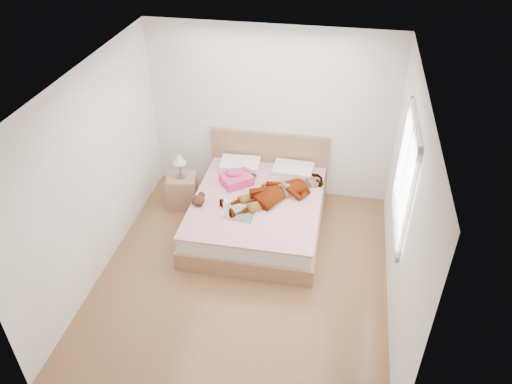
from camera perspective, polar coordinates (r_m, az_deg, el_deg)
ground at (r=6.48m, az=-1.42°, el=-9.35°), size 4.00×4.00×0.00m
woman at (r=6.86m, az=2.34°, el=0.22°), size 1.59×1.46×0.22m
hair at (r=7.35m, az=-1.53°, el=2.22°), size 0.51×0.59×0.08m
phone at (r=7.21m, az=-1.08°, el=2.98°), size 0.10×0.11×0.05m
room_shell at (r=5.74m, az=16.61°, el=1.55°), size 4.00×4.00×4.00m
bed at (r=7.07m, az=0.28°, el=-1.97°), size 1.80×2.08×1.00m
towel at (r=7.15m, az=-2.31°, el=1.62°), size 0.53×0.52×0.22m
magazine at (r=6.58m, az=-1.93°, el=-2.55°), size 0.47×0.34×0.03m
coffee_mug at (r=6.71m, az=-3.50°, el=-1.32°), size 0.13×0.10×0.10m
plush_toy at (r=6.78m, az=-6.54°, el=-0.83°), size 0.19×0.26×0.14m
nightstand at (r=7.52m, az=-8.44°, el=0.34°), size 0.48×0.44×0.90m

